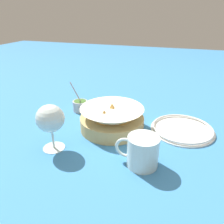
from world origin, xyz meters
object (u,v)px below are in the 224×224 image
food_basket (112,119)px  wine_glass (50,120)px  sauce_cup (80,105)px  side_plate (182,129)px  beer_mug (142,152)px

food_basket → wine_glass: 0.23m
sauce_cup → wine_glass: bearing=98.9°
food_basket → sauce_cup: (0.18, -0.11, -0.01)m
food_basket → sauce_cup: bearing=-30.6°
food_basket → side_plate: 0.26m
food_basket → sauce_cup: 0.21m
sauce_cup → wine_glass: size_ratio=0.85×
beer_mug → side_plate: 0.26m
beer_mug → side_plate: size_ratio=0.55×
food_basket → sauce_cup: size_ratio=1.84×
side_plate → wine_glass: bearing=32.4°
food_basket → side_plate: size_ratio=1.02×
wine_glass → beer_mug: 0.29m
beer_mug → food_basket: bearing=-49.7°
sauce_cup → beer_mug: size_ratio=1.01×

